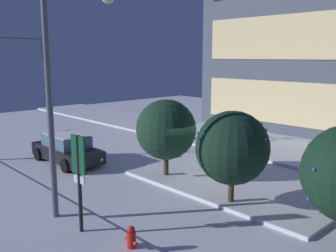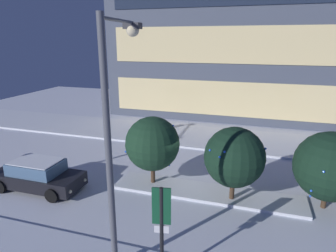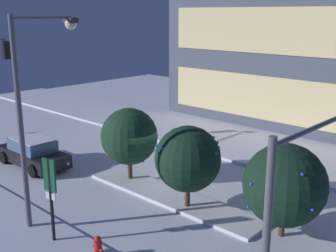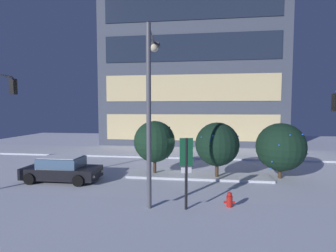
% 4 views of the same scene
% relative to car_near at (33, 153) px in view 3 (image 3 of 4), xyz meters
% --- Properties ---
extents(ground, '(52.00, 52.00, 0.00)m').
position_rel_car_near_xyz_m(ground, '(5.73, 2.42, -0.71)').
color(ground, silver).
extents(curb_strip_far, '(52.00, 5.20, 0.14)m').
position_rel_car_near_xyz_m(curb_strip_far, '(5.73, 10.15, -0.64)').
color(curb_strip_far, silver).
rests_on(curb_strip_far, ground).
extents(median_strip, '(9.00, 1.80, 0.14)m').
position_rel_car_near_xyz_m(median_strip, '(8.12, 1.94, -0.64)').
color(median_strip, silver).
rests_on(median_strip, ground).
extents(car_near, '(4.59, 2.02, 1.49)m').
position_rel_car_near_xyz_m(car_near, '(0.00, 0.00, 0.00)').
color(car_near, black).
rests_on(car_near, ground).
extents(traffic_light_corner_near_right, '(0.32, 5.21, 5.52)m').
position_rel_car_near_xyz_m(traffic_light_corner_near_right, '(15.83, -1.42, 3.14)').
color(traffic_light_corner_near_right, '#565960').
rests_on(traffic_light_corner_near_right, ground).
extents(street_lamp_arched, '(0.60, 2.80, 7.83)m').
position_rel_car_near_xyz_m(street_lamp_arched, '(6.05, -2.99, 4.37)').
color(street_lamp_arched, '#565960').
rests_on(street_lamp_arched, ground).
extents(fire_hydrant, '(0.48, 0.26, 0.78)m').
position_rel_car_near_xyz_m(fire_hydrant, '(9.52, -3.16, -0.33)').
color(fire_hydrant, red).
rests_on(fire_hydrant, ground).
extents(parking_info_sign, '(0.55, 0.16, 3.15)m').
position_rel_car_near_xyz_m(parking_info_sign, '(7.68, -3.66, 1.30)').
color(parking_info_sign, black).
rests_on(parking_info_sign, ground).
extents(decorated_tree_median, '(2.99, 2.99, 3.47)m').
position_rel_car_near_xyz_m(decorated_tree_median, '(13.23, 2.28, 1.26)').
color(decorated_tree_median, '#473323').
rests_on(decorated_tree_median, ground).
extents(decorated_tree_left_of_median, '(2.69, 2.69, 3.57)m').
position_rel_car_near_xyz_m(decorated_tree_left_of_median, '(5.30, 2.07, 1.51)').
color(decorated_tree_left_of_median, '#473323').
rests_on(decorated_tree_left_of_median, ground).
extents(decorated_tree_right_of_median, '(2.69, 2.69, 3.52)m').
position_rel_car_near_xyz_m(decorated_tree_right_of_median, '(9.30, 1.63, 1.46)').
color(decorated_tree_right_of_median, '#473323').
rests_on(decorated_tree_right_of_median, ground).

